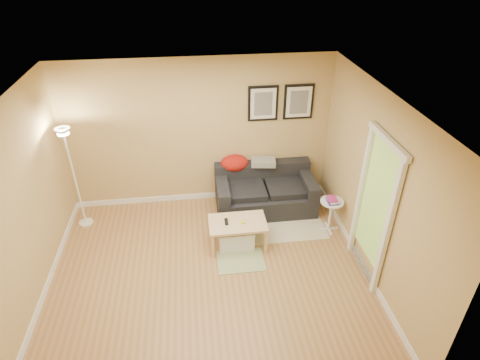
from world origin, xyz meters
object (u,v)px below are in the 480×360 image
(book_stack, at_px, (332,200))
(storage_bin, at_px, (236,236))
(floor_lamp, at_px, (76,182))
(coffee_table, at_px, (238,233))
(side_table, at_px, (330,216))
(sofa, at_px, (265,190))

(book_stack, bearing_deg, storage_bin, -173.93)
(book_stack, distance_m, floor_lamp, 4.08)
(book_stack, bearing_deg, coffee_table, -174.35)
(floor_lamp, bearing_deg, side_table, -9.72)
(side_table, distance_m, floor_lamp, 4.12)
(side_table, bearing_deg, floor_lamp, 170.28)
(sofa, distance_m, book_stack, 1.21)
(sofa, height_order, side_table, sofa)
(storage_bin, height_order, side_table, side_table)
(sofa, height_order, storage_bin, sofa)
(side_table, xyz_separation_m, floor_lamp, (-4.02, 0.69, 0.55))
(book_stack, bearing_deg, floor_lamp, 169.77)
(sofa, distance_m, side_table, 1.19)
(coffee_table, relative_size, side_table, 1.55)
(floor_lamp, bearing_deg, sofa, 0.79)
(sofa, relative_size, floor_lamp, 0.96)
(coffee_table, bearing_deg, sofa, 66.51)
(coffee_table, distance_m, floor_lamp, 2.70)
(coffee_table, bearing_deg, book_stack, 16.15)
(storage_bin, relative_size, side_table, 0.98)
(coffee_table, xyz_separation_m, floor_lamp, (-2.48, 0.86, 0.61))
(coffee_table, relative_size, floor_lamp, 0.50)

